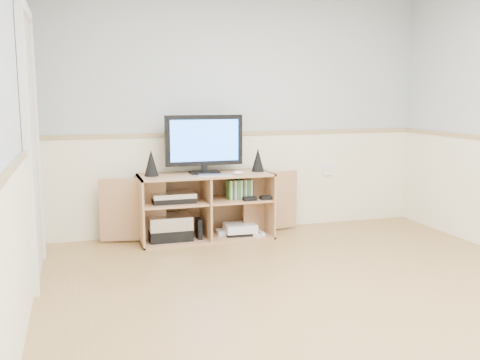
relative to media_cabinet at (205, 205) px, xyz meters
name	(u,v)px	position (x,y,z in m)	size (l,w,h in m)	color
room	(328,125)	(0.39, -1.91, 0.88)	(4.04, 4.54, 2.54)	tan
media_cabinet	(205,205)	(0.00, 0.00, 0.00)	(2.04, 0.49, 0.65)	tan
monitor	(204,142)	(0.00, -0.01, 0.63)	(0.77, 0.18, 0.57)	black
speaker_left	(151,163)	(-0.53, -0.04, 0.44)	(0.14, 0.14, 0.25)	black
speaker_right	(258,160)	(0.55, -0.04, 0.44)	(0.13, 0.13, 0.24)	black
keyboard	(215,175)	(0.06, -0.20, 0.32)	(0.31, 0.13, 0.01)	silver
mouse	(238,173)	(0.29, -0.20, 0.34)	(0.10, 0.06, 0.04)	white
av_components	(171,219)	(-0.35, -0.06, -0.11)	(0.51, 0.31, 0.47)	black
game_consoles	(239,229)	(0.33, -0.07, -0.26)	(0.45, 0.30, 0.11)	white
game_cases	(240,189)	(0.35, -0.08, 0.15)	(0.26, 0.14, 0.19)	#3F8C3F
wall_outlet	(328,170)	(1.45, 0.20, 0.27)	(0.12, 0.03, 0.12)	white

